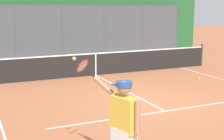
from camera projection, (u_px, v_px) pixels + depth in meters
The scene contains 6 objects.
ground_plane at pixel (151, 104), 10.02m from camera, with size 60.00×60.00×0.00m, color #A8603D.
court_line_markings at pixel (172, 115), 9.00m from camera, with size 8.72×9.76×0.01m.
fence_backdrop at pixel (59, 28), 18.96m from camera, with size 18.24×1.37×3.27m.
tennis_net at pixel (96, 64), 14.02m from camera, with size 11.21×0.09×1.07m.
tennis_player at pixel (123, 123), 5.44m from camera, with size 0.78×1.30×2.03m.
tennis_ball_mid_court at pixel (199, 78), 13.35m from camera, with size 0.07×0.07×0.07m, color #C1D138.
Camera 1 is at (5.00, 8.33, 2.92)m, focal length 53.26 mm.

